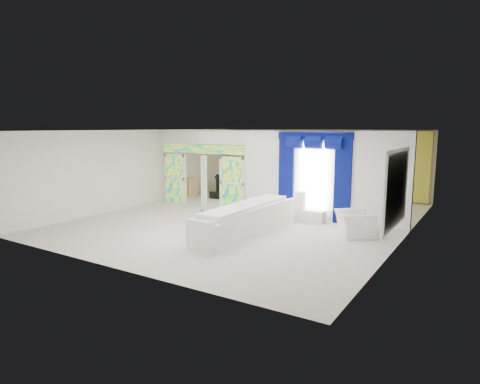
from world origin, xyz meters
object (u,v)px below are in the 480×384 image
Objects in this scene: armchair at (354,224)px; grand_piano at (240,183)px; console_table at (308,215)px; coffee_table at (215,221)px; white_sofa at (247,221)px.

armchair is 8.18m from grand_piano.
console_table is 2.13m from armchair.
coffee_table is 4.23m from armchair.
coffee_table is 6.48m from grand_piano.
white_sofa is 2.16× the size of grand_piano.
console_table is at bearing 46.70° from coffee_table.
coffee_table is 0.91× the size of grand_piano.
coffee_table is at bearing 74.34° from armchair.
white_sofa is at bearing 87.22° from armchair.
grand_piano is (-4.92, 3.55, 0.30)m from console_table.
console_table is 0.60× the size of grand_piano.
console_table is at bearing 76.24° from white_sofa.
grand_piano is at bearing 144.20° from console_table.
grand_piano is (-6.77, 4.60, 0.13)m from armchair.
white_sofa is 3.83× the size of armchair.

